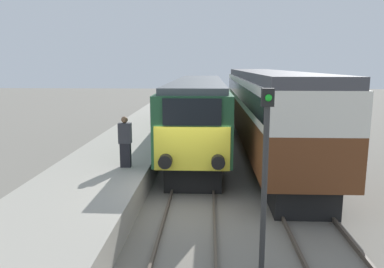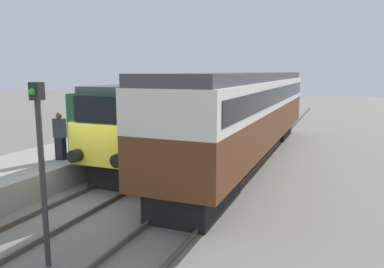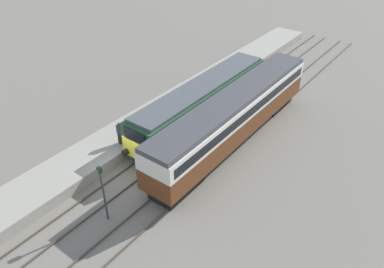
{
  "view_description": "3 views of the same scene",
  "coord_description": "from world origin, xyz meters",
  "px_view_note": "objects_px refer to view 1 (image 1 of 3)",
  "views": [
    {
      "loc": [
        0.52,
        -10.75,
        4.42
      ],
      "look_at": [
        0.0,
        1.14,
        2.21
      ],
      "focal_mm": 35.0,
      "sensor_mm": 36.0,
      "label": 1
    },
    {
      "loc": [
        7.39,
        -9.1,
        4.17
      ],
      "look_at": [
        1.7,
        5.14,
        1.6
      ],
      "focal_mm": 35.0,
      "sensor_mm": 36.0,
      "label": 2
    },
    {
      "loc": [
        15.22,
        -12.82,
        16.83
      ],
      "look_at": [
        1.7,
        5.14,
        1.6
      ],
      "focal_mm": 35.0,
      "sensor_mm": 36.0,
      "label": 3
    }
  ],
  "objects_px": {
    "person_on_platform": "(125,142)",
    "locomotive": "(198,110)",
    "signal_post": "(265,167)",
    "passenger_carriage": "(266,104)"
  },
  "relations": [
    {
      "from": "person_on_platform",
      "to": "locomotive",
      "type": "bearing_deg",
      "value": 70.94
    },
    {
      "from": "locomotive",
      "to": "signal_post",
      "type": "relative_size",
      "value": 3.99
    },
    {
      "from": "passenger_carriage",
      "to": "person_on_platform",
      "type": "height_order",
      "value": "passenger_carriage"
    },
    {
      "from": "locomotive",
      "to": "person_on_platform",
      "type": "distance_m",
      "value": 7.27
    },
    {
      "from": "person_on_platform",
      "to": "signal_post",
      "type": "relative_size",
      "value": 0.45
    },
    {
      "from": "locomotive",
      "to": "person_on_platform",
      "type": "relative_size",
      "value": 8.78
    },
    {
      "from": "locomotive",
      "to": "person_on_platform",
      "type": "xyz_separation_m",
      "value": [
        -2.37,
        -6.87,
        -0.31
      ]
    },
    {
      "from": "person_on_platform",
      "to": "signal_post",
      "type": "bearing_deg",
      "value": -51.89
    },
    {
      "from": "locomotive",
      "to": "person_on_platform",
      "type": "height_order",
      "value": "locomotive"
    },
    {
      "from": "locomotive",
      "to": "passenger_carriage",
      "type": "bearing_deg",
      "value": -10.73
    }
  ]
}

